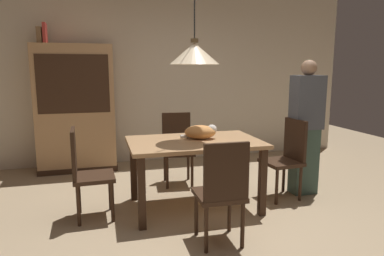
{
  "coord_description": "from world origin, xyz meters",
  "views": [
    {
      "loc": [
        -1.01,
        -3.0,
        1.51
      ],
      "look_at": [
        -0.02,
        0.69,
        0.85
      ],
      "focal_mm": 32.4,
      "sensor_mm": 36.0,
      "label": 1
    }
  ],
  "objects_px": {
    "chair_left_side": "(86,170)",
    "hutch_bookcase": "(76,111)",
    "chair_right_side": "(287,155)",
    "pendant_lamp": "(194,53)",
    "chair_far_back": "(177,145)",
    "book_red_tall": "(45,33)",
    "chair_near_front": "(222,189)",
    "cat_sleeping": "(201,132)",
    "person_standing": "(306,128)",
    "dining_table": "(194,150)",
    "book_brown_thick": "(40,35)"
  },
  "relations": [
    {
      "from": "pendant_lamp",
      "to": "hutch_bookcase",
      "type": "xyz_separation_m",
      "value": [
        -1.3,
        1.82,
        -0.77
      ]
    },
    {
      "from": "chair_far_back",
      "to": "pendant_lamp",
      "type": "relative_size",
      "value": 0.72
    },
    {
      "from": "chair_near_front",
      "to": "pendant_lamp",
      "type": "height_order",
      "value": "pendant_lamp"
    },
    {
      "from": "chair_far_back",
      "to": "pendant_lamp",
      "type": "height_order",
      "value": "pendant_lamp"
    },
    {
      "from": "chair_left_side",
      "to": "book_brown_thick",
      "type": "relative_size",
      "value": 3.88
    },
    {
      "from": "dining_table",
      "to": "chair_far_back",
      "type": "bearing_deg",
      "value": 89.51
    },
    {
      "from": "chair_near_front",
      "to": "book_red_tall",
      "type": "relative_size",
      "value": 3.32
    },
    {
      "from": "chair_near_front",
      "to": "cat_sleeping",
      "type": "height_order",
      "value": "chair_near_front"
    },
    {
      "from": "pendant_lamp",
      "to": "chair_left_side",
      "type": "bearing_deg",
      "value": -179.86
    },
    {
      "from": "chair_far_back",
      "to": "pendant_lamp",
      "type": "xyz_separation_m",
      "value": [
        -0.01,
        -0.88,
        1.15
      ]
    },
    {
      "from": "chair_right_side",
      "to": "cat_sleeping",
      "type": "bearing_deg",
      "value": 176.81
    },
    {
      "from": "chair_far_back",
      "to": "book_red_tall",
      "type": "height_order",
      "value": "book_red_tall"
    },
    {
      "from": "chair_right_side",
      "to": "person_standing",
      "type": "height_order",
      "value": "person_standing"
    },
    {
      "from": "person_standing",
      "to": "book_brown_thick",
      "type": "bearing_deg",
      "value": 150.9
    },
    {
      "from": "chair_near_front",
      "to": "chair_left_side",
      "type": "bearing_deg",
      "value": 142.15
    },
    {
      "from": "chair_left_side",
      "to": "chair_right_side",
      "type": "distance_m",
      "value": 2.26
    },
    {
      "from": "chair_near_front",
      "to": "book_red_tall",
      "type": "bearing_deg",
      "value": 121.4
    },
    {
      "from": "pendant_lamp",
      "to": "hutch_bookcase",
      "type": "distance_m",
      "value": 2.37
    },
    {
      "from": "cat_sleeping",
      "to": "pendant_lamp",
      "type": "bearing_deg",
      "value": -145.61
    },
    {
      "from": "dining_table",
      "to": "book_brown_thick",
      "type": "distance_m",
      "value": 2.83
    },
    {
      "from": "chair_far_back",
      "to": "chair_right_side",
      "type": "distance_m",
      "value": 1.42
    },
    {
      "from": "hutch_bookcase",
      "to": "person_standing",
      "type": "xyz_separation_m",
      "value": [
        2.71,
        -1.74,
        -0.08
      ]
    },
    {
      "from": "chair_left_side",
      "to": "hutch_bookcase",
      "type": "xyz_separation_m",
      "value": [
        -0.17,
        1.83,
        0.38
      ]
    },
    {
      "from": "pendant_lamp",
      "to": "book_red_tall",
      "type": "xyz_separation_m",
      "value": [
        -1.65,
        1.83,
        0.33
      ]
    },
    {
      "from": "cat_sleeping",
      "to": "chair_left_side",
      "type": "bearing_deg",
      "value": -176.82
    },
    {
      "from": "person_standing",
      "to": "chair_near_front",
      "type": "bearing_deg",
      "value": -145.56
    },
    {
      "from": "chair_far_back",
      "to": "book_red_tall",
      "type": "bearing_deg",
      "value": 150.26
    },
    {
      "from": "pendant_lamp",
      "to": "book_red_tall",
      "type": "height_order",
      "value": "pendant_lamp"
    },
    {
      "from": "chair_near_front",
      "to": "book_red_tall",
      "type": "distance_m",
      "value": 3.5
    },
    {
      "from": "chair_left_side",
      "to": "book_brown_thick",
      "type": "bearing_deg",
      "value": 107.91
    },
    {
      "from": "chair_left_side",
      "to": "book_red_tall",
      "type": "bearing_deg",
      "value": 105.99
    },
    {
      "from": "person_standing",
      "to": "chair_far_back",
      "type": "bearing_deg",
      "value": 150.5
    },
    {
      "from": "chair_far_back",
      "to": "chair_near_front",
      "type": "distance_m",
      "value": 1.76
    },
    {
      "from": "hutch_bookcase",
      "to": "chair_near_front",
      "type": "bearing_deg",
      "value": -64.31
    },
    {
      "from": "chair_far_back",
      "to": "book_brown_thick",
      "type": "relative_size",
      "value": 3.88
    },
    {
      "from": "chair_left_side",
      "to": "book_red_tall",
      "type": "distance_m",
      "value": 2.41
    },
    {
      "from": "book_brown_thick",
      "to": "dining_table",
      "type": "bearing_deg",
      "value": -46.73
    },
    {
      "from": "chair_right_side",
      "to": "book_red_tall",
      "type": "xyz_separation_m",
      "value": [
        -2.78,
        1.82,
        1.48
      ]
    },
    {
      "from": "chair_left_side",
      "to": "pendant_lamp",
      "type": "distance_m",
      "value": 1.61
    },
    {
      "from": "chair_left_side",
      "to": "chair_right_side",
      "type": "bearing_deg",
      "value": 0.27
    },
    {
      "from": "chair_left_side",
      "to": "chair_far_back",
      "type": "relative_size",
      "value": 1.0
    },
    {
      "from": "dining_table",
      "to": "book_red_tall",
      "type": "distance_m",
      "value": 2.8
    },
    {
      "from": "cat_sleeping",
      "to": "person_standing",
      "type": "bearing_deg",
      "value": 0.94
    },
    {
      "from": "pendant_lamp",
      "to": "book_brown_thick",
      "type": "xyz_separation_m",
      "value": [
        -1.72,
        1.83,
        0.3
      ]
    },
    {
      "from": "dining_table",
      "to": "chair_near_front",
      "type": "height_order",
      "value": "chair_near_front"
    },
    {
      "from": "chair_far_back",
      "to": "chair_right_side",
      "type": "relative_size",
      "value": 1.0
    },
    {
      "from": "chair_left_side",
      "to": "hutch_bookcase",
      "type": "bearing_deg",
      "value": 95.42
    },
    {
      "from": "chair_far_back",
      "to": "cat_sleeping",
      "type": "xyz_separation_m",
      "value": [
        0.09,
        -0.81,
        0.32
      ]
    },
    {
      "from": "chair_left_side",
      "to": "person_standing",
      "type": "xyz_separation_m",
      "value": [
        2.53,
        0.09,
        0.3
      ]
    },
    {
      "from": "cat_sleeping",
      "to": "pendant_lamp",
      "type": "xyz_separation_m",
      "value": [
        -0.1,
        -0.07,
        0.84
      ]
    }
  ]
}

